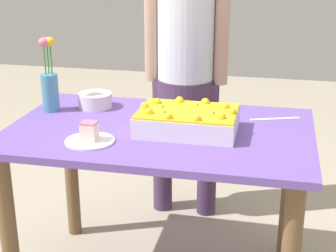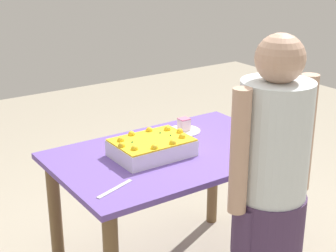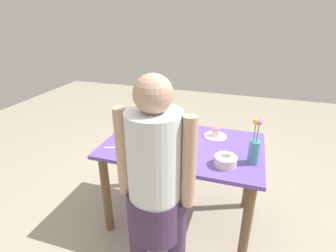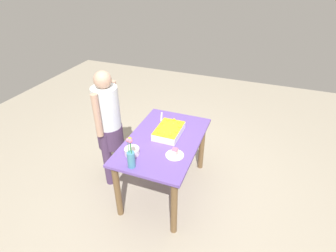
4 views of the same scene
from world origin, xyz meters
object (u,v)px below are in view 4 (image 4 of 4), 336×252
Objects in this scene: flower_vase at (131,156)px; person_standing at (108,122)px; sheet_cake at (169,131)px; fruit_bowl at (132,151)px; serving_plate_with_slice at (175,154)px; cake_knife at (161,117)px.

person_standing is at bearing 47.84° from flower_vase.
person_standing reaches higher than sheet_cake.
person_standing reaches higher than fruit_bowl.
serving_plate_with_slice is at bearing -12.84° from person_standing.
sheet_cake is 0.73m from person_standing.
cake_knife is at bearing 45.23° from person_standing.
fruit_bowl is at bearing 26.42° from flower_vase.
flower_vase is at bearing 132.78° from serving_plate_with_slice.
sheet_cake is 0.42m from cake_knife.
flower_vase is at bearing -14.64° from cake_knife.
fruit_bowl is 0.60m from person_standing.
serving_plate_with_slice is 0.94m from person_standing.
fruit_bowl is (-0.13, 0.43, 0.01)m from serving_plate_with_slice.
serving_plate_with_slice is 0.87× the size of cake_knife.
flower_vase is at bearing -42.16° from person_standing.
sheet_cake is 1.79× the size of cake_knife.
serving_plate_with_slice is 0.47m from flower_vase.
cake_knife is at bearing 31.69° from serving_plate_with_slice.
cake_knife is 0.83m from fruit_bowl.
serving_plate_with_slice is 0.13× the size of person_standing.
flower_vase reaches higher than sheet_cake.
fruit_bowl is at bearing 107.17° from serving_plate_with_slice.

